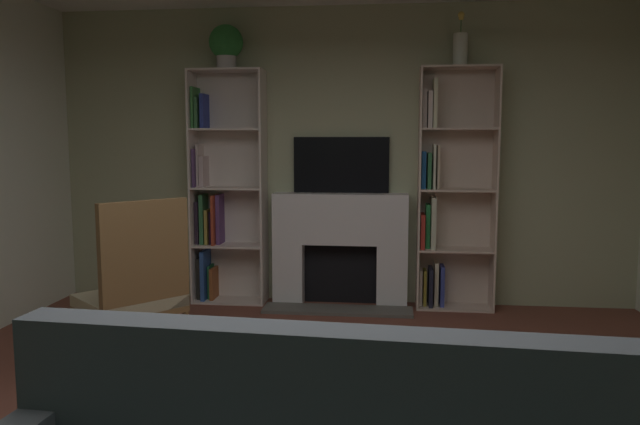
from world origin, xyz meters
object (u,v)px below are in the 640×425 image
(bookshelf_right, at_px, (447,196))
(potted_plant, at_px, (226,44))
(armchair, at_px, (135,288))
(fireplace, at_px, (340,245))
(bookshelf_left, at_px, (221,197))
(tv, at_px, (341,165))
(vase_with_flowers, at_px, (460,48))

(bookshelf_right, height_order, potted_plant, potted_plant)
(potted_plant, relative_size, armchair, 0.35)
(fireplace, xyz_separation_m, armchair, (-1.24, -1.83, 0.00))
(bookshelf_left, xyz_separation_m, armchair, (-0.08, -1.85, -0.45))
(potted_plant, distance_m, armchair, 2.61)
(fireplace, bearing_deg, potted_plant, -178.79)
(bookshelf_left, height_order, bookshelf_right, same)
(tv, height_order, potted_plant, potted_plant)
(fireplace, relative_size, tv, 1.51)
(tv, xyz_separation_m, bookshelf_right, (0.98, -0.07, -0.28))
(armchair, bearing_deg, bookshelf_right, 39.86)
(fireplace, height_order, bookshelf_right, bookshelf_right)
(tv, xyz_separation_m, vase_with_flowers, (1.07, -0.12, 1.05))
(potted_plant, height_order, armchair, potted_plant)
(bookshelf_left, bearing_deg, fireplace, -0.95)
(tv, xyz_separation_m, potted_plant, (-1.07, -0.12, 1.12))
(bookshelf_left, bearing_deg, tv, 3.88)
(tv, height_order, bookshelf_left, bookshelf_left)
(bookshelf_right, distance_m, vase_with_flowers, 1.33)
(bookshelf_right, height_order, armchair, bookshelf_right)
(bookshelf_left, xyz_separation_m, bookshelf_right, (2.14, 0.00, 0.03))
(bookshelf_right, height_order, vase_with_flowers, vase_with_flowers)
(bookshelf_left, height_order, vase_with_flowers, vase_with_flowers)
(tv, relative_size, bookshelf_left, 0.41)
(tv, distance_m, bookshelf_right, 1.03)
(potted_plant, bearing_deg, bookshelf_right, 1.26)
(fireplace, xyz_separation_m, potted_plant, (-1.07, -0.02, 1.88))
(armchair, bearing_deg, bookshelf_left, 87.37)
(potted_plant, bearing_deg, tv, 6.41)
(fireplace, distance_m, armchair, 2.21)
(bookshelf_right, relative_size, vase_with_flowers, 4.67)
(bookshelf_right, bearing_deg, tv, 175.65)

